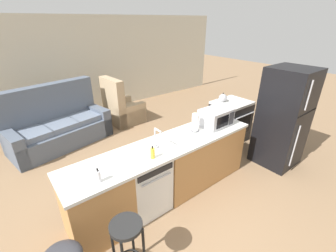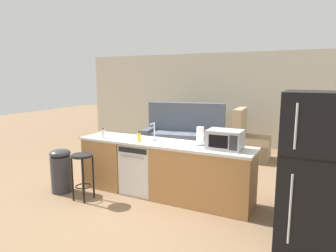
% 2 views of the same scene
% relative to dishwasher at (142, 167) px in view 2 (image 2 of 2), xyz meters
% --- Properties ---
extents(ground_plane, '(24.00, 24.00, 0.00)m').
position_rel_dishwasher_xyz_m(ground_plane, '(0.25, 0.00, -0.42)').
color(ground_plane, '#896B4C').
extents(wall_back, '(10.00, 0.06, 2.60)m').
position_rel_dishwasher_xyz_m(wall_back, '(0.55, 4.20, 0.88)').
color(wall_back, beige).
rests_on(wall_back, ground_plane).
extents(kitchen_counter, '(2.94, 0.66, 0.90)m').
position_rel_dishwasher_xyz_m(kitchen_counter, '(0.49, 0.00, -0.00)').
color(kitchen_counter, '#B77F47').
rests_on(kitchen_counter, ground_plane).
extents(dishwasher, '(0.58, 0.61, 0.84)m').
position_rel_dishwasher_xyz_m(dishwasher, '(0.00, 0.00, 0.00)').
color(dishwasher, white).
rests_on(dishwasher, ground_plane).
extents(stove_range, '(0.76, 0.68, 0.90)m').
position_rel_dishwasher_xyz_m(stove_range, '(2.60, 0.55, 0.03)').
color(stove_range, black).
rests_on(stove_range, ground_plane).
extents(refrigerator, '(0.72, 0.73, 1.78)m').
position_rel_dishwasher_xyz_m(refrigerator, '(2.60, -0.55, 0.47)').
color(refrigerator, black).
rests_on(refrigerator, ground_plane).
extents(microwave, '(0.50, 0.37, 0.28)m').
position_rel_dishwasher_xyz_m(microwave, '(1.41, -0.00, 0.62)').
color(microwave, '#B7B7BC').
rests_on(microwave, kitchen_counter).
extents(sink_faucet, '(0.07, 0.18, 0.30)m').
position_rel_dishwasher_xyz_m(sink_faucet, '(0.23, 0.01, 0.61)').
color(sink_faucet, silver).
rests_on(sink_faucet, kitchen_counter).
extents(paper_towel_roll, '(0.14, 0.14, 0.28)m').
position_rel_dishwasher_xyz_m(paper_towel_roll, '(1.01, 0.06, 0.62)').
color(paper_towel_roll, '#4C4C51').
rests_on(paper_towel_roll, kitchen_counter).
extents(soap_bottle, '(0.06, 0.06, 0.18)m').
position_rel_dishwasher_xyz_m(soap_bottle, '(0.05, -0.16, 0.55)').
color(soap_bottle, yellow).
rests_on(soap_bottle, kitchen_counter).
extents(dish_soap_bottle, '(0.06, 0.06, 0.18)m').
position_rel_dishwasher_xyz_m(dish_soap_bottle, '(-0.66, -0.18, 0.55)').
color(dish_soap_bottle, silver).
rests_on(dish_soap_bottle, kitchen_counter).
extents(kettle, '(0.21, 0.17, 0.19)m').
position_rel_dishwasher_xyz_m(kettle, '(2.43, 0.68, 0.56)').
color(kettle, '#B2B2B7').
rests_on(kettle, stove_range).
extents(bar_stool, '(0.32, 0.32, 0.74)m').
position_rel_dishwasher_xyz_m(bar_stool, '(-0.65, -0.72, 0.11)').
color(bar_stool, black).
rests_on(bar_stool, ground_plane).
extents(trash_bin, '(0.35, 0.35, 0.74)m').
position_rel_dishwasher_xyz_m(trash_bin, '(-1.22, -0.63, -0.04)').
color(trash_bin, '#333338').
rests_on(trash_bin, ground_plane).
extents(couch, '(2.13, 1.26, 1.27)m').
position_rel_dishwasher_xyz_m(couch, '(-0.44, 2.76, -0.03)').
color(couch, '#515B6B').
rests_on(couch, ground_plane).
extents(armchair, '(0.85, 0.90, 1.20)m').
position_rel_dishwasher_xyz_m(armchair, '(1.15, 2.89, -0.07)').
color(armchair, tan).
rests_on(armchair, ground_plane).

